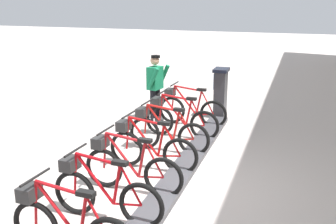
{
  "coord_description": "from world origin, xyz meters",
  "views": [
    {
      "loc": [
        -1.87,
        5.82,
        3.08
      ],
      "look_at": [
        0.5,
        -1.46,
        0.9
      ],
      "focal_mm": 44.15,
      "sensor_mm": 36.0,
      "label": 1
    }
  ],
  "objects": [
    {
      "name": "payment_kiosk",
      "position": [
        0.05,
        -4.45,
        0.67
      ],
      "size": [
        0.36,
        0.52,
        1.28
      ],
      "color": "#38383D",
      "rests_on": "ground"
    },
    {
      "name": "dock_rail_base",
      "position": [
        0.0,
        0.0,
        0.05
      ],
      "size": [
        0.44,
        8.24,
        0.1
      ],
      "primitive_type": "cube",
      "color": "#47474C",
      "rests_on": "ground"
    },
    {
      "name": "ground_plane",
      "position": [
        0.0,
        0.0,
        0.0
      ],
      "size": [
        60.0,
        60.0,
        0.0
      ],
      "primitive_type": "plane",
      "color": "beige"
    },
    {
      "name": "bike_docked_3",
      "position": [
        0.62,
        -0.73,
        0.43
      ],
      "size": [
        1.72,
        0.54,
        1.02
      ],
      "color": "black",
      "rests_on": "ground"
    },
    {
      "name": "bike_docked_4",
      "position": [
        0.62,
        0.2,
        0.43
      ],
      "size": [
        1.72,
        0.54,
        1.02
      ],
      "color": "black",
      "rests_on": "ground"
    },
    {
      "name": "bike_docked_2",
      "position": [
        0.62,
        -1.66,
        0.43
      ],
      "size": [
        1.72,
        0.54,
        1.02
      ],
      "color": "black",
      "rests_on": "ground"
    },
    {
      "name": "bike_docked_5",
      "position": [
        0.62,
        1.13,
        0.43
      ],
      "size": [
        1.72,
        0.54,
        1.02
      ],
      "color": "black",
      "rests_on": "ground"
    },
    {
      "name": "worker_near_rack",
      "position": [
        1.53,
        -3.62,
        0.91
      ],
      "size": [
        0.54,
        0.67,
        1.66
      ],
      "color": "white",
      "rests_on": "ground"
    },
    {
      "name": "bike_docked_0",
      "position": [
        0.62,
        -3.52,
        0.43
      ],
      "size": [
        1.72,
        0.54,
        1.02
      ],
      "color": "black",
      "rests_on": "ground"
    },
    {
      "name": "bike_docked_1",
      "position": [
        0.62,
        -2.59,
        0.43
      ],
      "size": [
        1.72,
        0.54,
        1.02
      ],
      "color": "black",
      "rests_on": "ground"
    }
  ]
}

